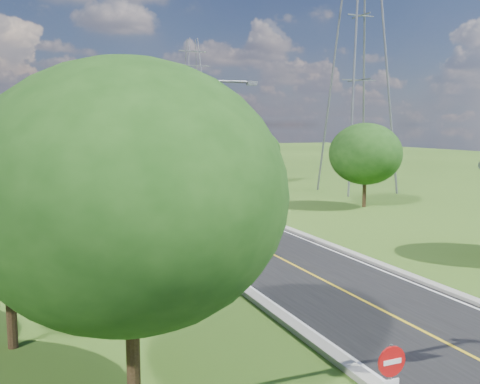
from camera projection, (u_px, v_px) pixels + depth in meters
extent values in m
plane|color=#2D4C15|center=(131.00, 182.00, 71.40)|extent=(260.00, 260.00, 0.00)
cube|color=black|center=(123.00, 178.00, 76.91)|extent=(8.00, 150.00, 0.06)
cube|color=gray|center=(93.00, 178.00, 75.30)|extent=(0.50, 150.00, 0.22)
cube|color=gray|center=(152.00, 176.00, 78.50)|extent=(0.50, 150.00, 0.22)
cylinder|color=#B20F0F|center=(392.00, 361.00, 12.55)|extent=(0.76, 0.05, 0.76)
cube|color=white|center=(392.00, 362.00, 12.52)|extent=(0.50, 0.02, 0.12)
cylinder|color=slate|center=(226.00, 190.00, 53.02)|extent=(0.08, 0.08, 2.40)
cube|color=white|center=(226.00, 182.00, 52.89)|extent=(0.55, 0.04, 0.70)
cube|color=gray|center=(35.00, 150.00, 140.95)|extent=(1.20, 3.00, 2.00)
cube|color=gray|center=(112.00, 149.00, 148.48)|extent=(1.20, 3.00, 2.00)
cube|color=gray|center=(74.00, 143.00, 144.51)|extent=(30.00, 3.00, 1.20)
cylinder|color=slate|center=(198.00, 182.00, 24.46)|extent=(0.22, 0.22, 10.00)
cylinder|color=slate|center=(166.00, 79.00, 23.36)|extent=(2.80, 0.12, 0.12)
cylinder|color=slate|center=(226.00, 81.00, 24.41)|extent=(2.80, 0.12, 0.12)
cube|color=slate|center=(137.00, 80.00, 22.87)|extent=(0.50, 0.25, 0.18)
cube|color=slate|center=(252.00, 83.00, 24.91)|extent=(0.50, 0.25, 0.18)
cylinder|color=slate|center=(99.00, 151.00, 54.75)|extent=(0.22, 0.22, 10.00)
cylinder|color=slate|center=(83.00, 105.00, 53.65)|extent=(2.80, 0.12, 0.12)
cylinder|color=slate|center=(112.00, 105.00, 54.70)|extent=(2.80, 0.12, 0.12)
cube|color=slate|center=(70.00, 105.00, 53.16)|extent=(0.50, 0.25, 0.18)
cube|color=slate|center=(124.00, 106.00, 55.20)|extent=(0.50, 0.25, 0.18)
cylinder|color=slate|center=(145.00, 141.00, 89.56)|extent=(0.22, 0.22, 10.00)
cylinder|color=slate|center=(136.00, 113.00, 88.46)|extent=(2.80, 0.12, 0.12)
cylinder|color=slate|center=(153.00, 113.00, 89.51)|extent=(2.80, 0.12, 0.12)
cube|color=slate|center=(129.00, 113.00, 87.97)|extent=(0.50, 0.25, 0.18)
cube|color=slate|center=(161.00, 113.00, 90.01)|extent=(0.50, 0.25, 0.18)
cube|color=slate|center=(193.00, 66.00, 128.95)|extent=(9.00, 0.25, 0.25)
cube|color=slate|center=(193.00, 51.00, 128.53)|extent=(7.00, 0.25, 0.25)
cylinder|color=black|center=(11.00, 305.00, 18.21)|extent=(0.36, 0.36, 3.06)
ellipsoid|color=#183D10|center=(5.00, 196.00, 17.74)|extent=(7.14, 7.14, 6.07)
cylinder|color=black|center=(6.00, 182.00, 56.37)|extent=(0.36, 0.36, 3.24)
ellipsoid|color=#183D10|center=(4.00, 144.00, 55.88)|extent=(7.56, 7.56, 6.43)
cylinder|color=black|center=(15.00, 159.00, 100.67)|extent=(0.36, 0.36, 2.52)
ellipsoid|color=#183D10|center=(14.00, 142.00, 100.28)|extent=(5.88, 5.88, 5.00)
cylinder|color=black|center=(133.00, 355.00, 13.81)|extent=(0.36, 0.36, 3.42)
ellipsoid|color=#183D10|center=(129.00, 195.00, 13.29)|extent=(7.98, 7.98, 6.78)
cylinder|color=black|center=(364.00, 192.00, 49.71)|extent=(0.36, 0.36, 2.88)
ellipsoid|color=#183D10|center=(365.00, 154.00, 49.27)|extent=(6.72, 6.72, 5.71)
cylinder|color=black|center=(258.00, 174.00, 69.55)|extent=(0.36, 0.36, 2.52)
ellipsoid|color=#183D10|center=(258.00, 150.00, 69.17)|extent=(5.88, 5.88, 5.00)
cylinder|color=black|center=(211.00, 160.00, 92.30)|extent=(0.36, 0.36, 3.06)
ellipsoid|color=#183D10|center=(211.00, 139.00, 91.83)|extent=(7.14, 7.14, 6.07)
cylinder|color=black|center=(163.00, 155.00, 113.43)|extent=(0.36, 0.36, 2.34)
ellipsoid|color=#183D10|center=(163.00, 142.00, 113.08)|extent=(5.46, 5.46, 4.64)
cylinder|color=black|center=(157.00, 150.00, 133.09)|extent=(0.36, 0.36, 2.70)
ellipsoid|color=#183D10|center=(157.00, 137.00, 132.67)|extent=(6.30, 6.30, 5.36)
imported|color=beige|center=(192.00, 186.00, 50.94)|extent=(4.63, 12.64, 3.44)
imported|color=white|center=(190.00, 205.00, 40.97)|extent=(3.75, 10.60, 2.89)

